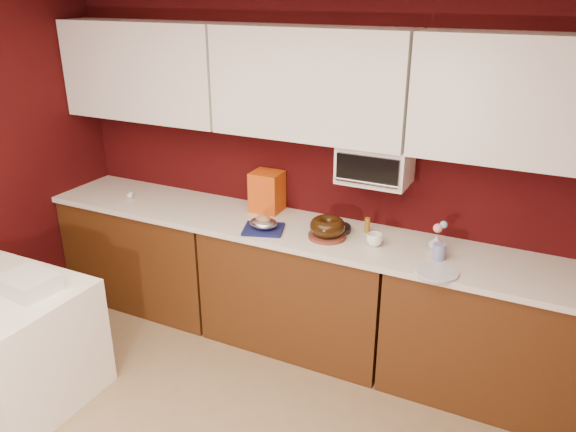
# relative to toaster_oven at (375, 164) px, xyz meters

# --- Properties ---
(wall_back) EXTENTS (4.00, 0.02, 2.50)m
(wall_back) POSITION_rel_toaster_oven_xyz_m (-0.45, 0.15, -0.12)
(wall_back) COLOR #360707
(wall_back) RESTS_ON floor
(base_cabinet_left) EXTENTS (1.31, 0.58, 0.86)m
(base_cabinet_left) POSITION_rel_toaster_oven_xyz_m (-1.78, -0.17, -0.95)
(base_cabinet_left) COLOR #4A270E
(base_cabinet_left) RESTS_ON floor
(base_cabinet_center) EXTENTS (1.31, 0.58, 0.86)m
(base_cabinet_center) POSITION_rel_toaster_oven_xyz_m (-0.45, -0.17, -0.95)
(base_cabinet_center) COLOR #4A270E
(base_cabinet_center) RESTS_ON floor
(base_cabinet_right) EXTENTS (1.31, 0.58, 0.86)m
(base_cabinet_right) POSITION_rel_toaster_oven_xyz_m (0.88, -0.17, -0.95)
(base_cabinet_right) COLOR #4A270E
(base_cabinet_right) RESTS_ON floor
(countertop) EXTENTS (4.00, 0.62, 0.04)m
(countertop) POSITION_rel_toaster_oven_xyz_m (-0.45, -0.17, -0.49)
(countertop) COLOR silver
(countertop) RESTS_ON base_cabinet_center
(upper_cabinet_left) EXTENTS (1.31, 0.33, 0.70)m
(upper_cabinet_left) POSITION_rel_toaster_oven_xyz_m (-1.78, -0.02, 0.48)
(upper_cabinet_left) COLOR white
(upper_cabinet_left) RESTS_ON wall_back
(upper_cabinet_center) EXTENTS (1.31, 0.33, 0.70)m
(upper_cabinet_center) POSITION_rel_toaster_oven_xyz_m (-0.45, -0.02, 0.48)
(upper_cabinet_center) COLOR white
(upper_cabinet_center) RESTS_ON wall_back
(upper_cabinet_right) EXTENTS (1.31, 0.33, 0.70)m
(upper_cabinet_right) POSITION_rel_toaster_oven_xyz_m (0.88, -0.02, 0.48)
(upper_cabinet_right) COLOR white
(upper_cabinet_right) RESTS_ON wall_back
(toaster_oven) EXTENTS (0.45, 0.30, 0.25)m
(toaster_oven) POSITION_rel_toaster_oven_xyz_m (0.00, 0.00, 0.00)
(toaster_oven) COLOR white
(toaster_oven) RESTS_ON upper_cabinet_center
(toaster_oven_door) EXTENTS (0.40, 0.02, 0.18)m
(toaster_oven_door) POSITION_rel_toaster_oven_xyz_m (0.00, -0.16, 0.00)
(toaster_oven_door) COLOR black
(toaster_oven_door) RESTS_ON toaster_oven
(toaster_oven_handle) EXTENTS (0.42, 0.02, 0.02)m
(toaster_oven_handle) POSITION_rel_toaster_oven_xyz_m (0.00, -0.18, -0.07)
(toaster_oven_handle) COLOR silver
(toaster_oven_handle) RESTS_ON toaster_oven
(dining_table) EXTENTS (1.00, 0.80, 0.75)m
(dining_table) POSITION_rel_toaster_oven_xyz_m (-1.85, -1.50, -1.00)
(dining_table) COLOR white
(dining_table) RESTS_ON floor
(cake_base) EXTENTS (0.32, 0.32, 0.02)m
(cake_base) POSITION_rel_toaster_oven_xyz_m (-0.23, -0.22, -0.46)
(cake_base) COLOR brown
(cake_base) RESTS_ON countertop
(bundt_cake) EXTENTS (0.27, 0.27, 0.09)m
(bundt_cake) POSITION_rel_toaster_oven_xyz_m (-0.23, -0.22, -0.40)
(bundt_cake) COLOR black
(bundt_cake) RESTS_ON cake_base
(navy_towel) EXTENTS (0.32, 0.30, 0.02)m
(navy_towel) POSITION_rel_toaster_oven_xyz_m (-0.66, -0.31, -0.46)
(navy_towel) COLOR #13184A
(navy_towel) RESTS_ON countertop
(foil_ham_nest) EXTENTS (0.20, 0.17, 0.07)m
(foil_ham_nest) POSITION_rel_toaster_oven_xyz_m (-0.66, -0.31, -0.42)
(foil_ham_nest) COLOR silver
(foil_ham_nest) RESTS_ON navy_towel
(roasted_ham) EXTENTS (0.11, 0.10, 0.07)m
(roasted_ham) POSITION_rel_toaster_oven_xyz_m (-0.66, -0.31, -0.40)
(roasted_ham) COLOR #A46B4B
(roasted_ham) RESTS_ON foil_ham_nest
(pandoro_box) EXTENTS (0.22, 0.20, 0.29)m
(pandoro_box) POSITION_rel_toaster_oven_xyz_m (-0.81, 0.03, -0.33)
(pandoro_box) COLOR #B2290B
(pandoro_box) RESTS_ON countertop
(dark_pan) EXTENTS (0.25, 0.25, 0.03)m
(dark_pan) POSITION_rel_toaster_oven_xyz_m (-0.21, -0.09, -0.46)
(dark_pan) COLOR black
(dark_pan) RESTS_ON countertop
(coffee_mug) EXTENTS (0.12, 0.12, 0.10)m
(coffee_mug) POSITION_rel_toaster_oven_xyz_m (0.09, -0.20, -0.43)
(coffee_mug) COLOR white
(coffee_mug) RESTS_ON countertop
(blue_jar) EXTENTS (0.10, 0.10, 0.10)m
(blue_jar) POSITION_rel_toaster_oven_xyz_m (0.50, -0.21, -0.43)
(blue_jar) COLOR navy
(blue_jar) RESTS_ON countertop
(flower_vase) EXTENTS (0.10, 0.10, 0.11)m
(flower_vase) POSITION_rel_toaster_oven_xyz_m (0.45, -0.10, -0.42)
(flower_vase) COLOR #B4BBCC
(flower_vase) RESTS_ON countertop
(flower_pink) EXTENTS (0.06, 0.06, 0.06)m
(flower_pink) POSITION_rel_toaster_oven_xyz_m (0.45, -0.10, -0.33)
(flower_pink) COLOR pink
(flower_pink) RESTS_ON flower_vase
(flower_blue) EXTENTS (0.05, 0.05, 0.05)m
(flower_blue) POSITION_rel_toaster_oven_xyz_m (0.48, -0.08, -0.30)
(flower_blue) COLOR #8BBEDF
(flower_blue) RESTS_ON flower_vase
(china_plate) EXTENTS (0.26, 0.26, 0.01)m
(china_plate) POSITION_rel_toaster_oven_xyz_m (0.53, -0.40, -0.47)
(china_plate) COLOR silver
(china_plate) RESTS_ON countertop
(amber_bottle) EXTENTS (0.05, 0.05, 0.11)m
(amber_bottle) POSITION_rel_toaster_oven_xyz_m (-0.02, -0.03, -0.42)
(amber_bottle) COLOR brown
(amber_bottle) RESTS_ON countertop
(egg_left) EXTENTS (0.06, 0.05, 0.04)m
(egg_left) POSITION_rel_toaster_oven_xyz_m (-1.91, -0.18, -0.46)
(egg_left) COLOR white
(egg_left) RESTS_ON countertop
(egg_right) EXTENTS (0.07, 0.06, 0.04)m
(egg_right) POSITION_rel_toaster_oven_xyz_m (-1.89, -0.22, -0.45)
(egg_right) COLOR silver
(egg_right) RESTS_ON countertop
(newspaper_stack) EXTENTS (0.32, 0.27, 0.11)m
(newspaper_stack) POSITION_rel_toaster_oven_xyz_m (-1.63, -1.41, -0.57)
(newspaper_stack) COLOR white
(newspaper_stack) RESTS_ON dining_table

